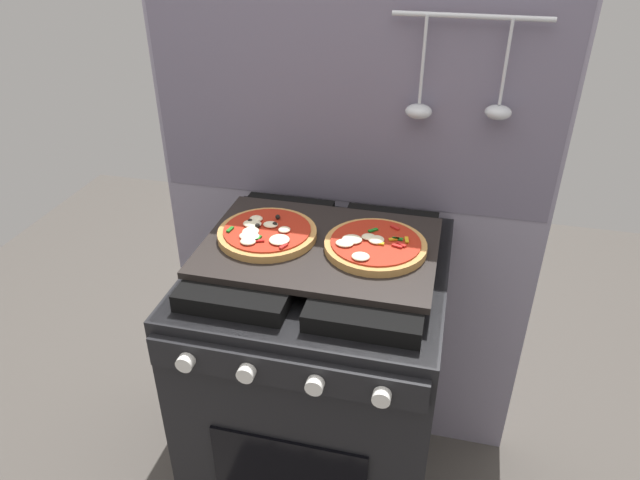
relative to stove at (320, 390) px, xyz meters
name	(u,v)px	position (x,y,z in m)	size (l,w,h in m)	color
kitchen_backsplash	(348,224)	(0.00, 0.34, 0.34)	(1.10, 0.09, 1.55)	gray
stove	(320,390)	(0.00, 0.00, 0.00)	(0.60, 0.64, 0.90)	black
baking_tray	(320,247)	(0.00, 0.00, 0.46)	(0.54, 0.38, 0.02)	black
pizza_left	(266,234)	(-0.13, 0.00, 0.48)	(0.23, 0.23, 0.03)	#C18947
pizza_right	(375,245)	(0.13, 0.01, 0.48)	(0.23, 0.23, 0.03)	#C18947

